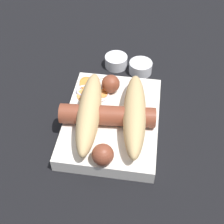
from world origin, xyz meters
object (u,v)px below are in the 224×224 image
(bread_roll, at_px, (112,112))
(condiment_cup_far, at_px, (116,62))
(condiment_cup_near, at_px, (141,68))
(food_tray, at_px, (112,121))
(sausage, at_px, (107,116))

(bread_roll, distance_m, condiment_cup_far, 0.19)
(condiment_cup_far, bearing_deg, condiment_cup_near, 76.56)
(food_tray, height_order, condiment_cup_far, same)
(food_tray, xyz_separation_m, condiment_cup_near, (-0.16, 0.04, -0.00))
(sausage, bearing_deg, food_tray, 160.87)
(food_tray, relative_size, bread_roll, 1.11)
(condiment_cup_near, bearing_deg, condiment_cup_far, -103.44)
(food_tray, relative_size, condiment_cup_far, 4.48)
(food_tray, bearing_deg, sausage, -19.13)
(food_tray, height_order, bread_roll, bread_roll)
(food_tray, bearing_deg, condiment_cup_far, -174.60)
(sausage, distance_m, condiment_cup_near, 0.18)
(sausage, bearing_deg, bread_roll, 110.64)
(sausage, bearing_deg, condiment_cup_far, -176.70)
(food_tray, relative_size, sausage, 1.12)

